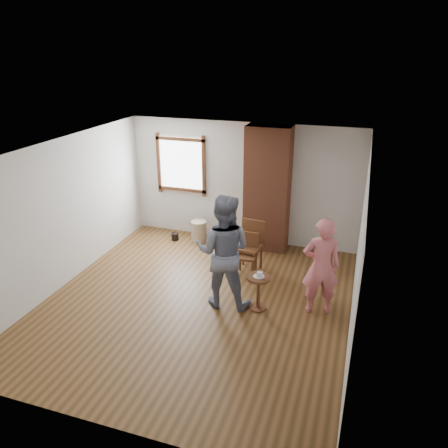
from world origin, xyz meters
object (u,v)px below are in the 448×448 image
at_px(stoneware_crock, 199,231).
at_px(side_table, 258,287).
at_px(man, 223,252).
at_px(dining_chair_right, 250,243).
at_px(person_pink, 321,267).
at_px(dining_chair_left, 247,252).

bearing_deg(stoneware_crock, side_table, -49.67).
distance_m(side_table, man, 0.82).
height_order(stoneware_crock, man, man).
distance_m(dining_chair_right, side_table, 1.39).
xyz_separation_m(dining_chair_right, person_pink, (1.43, -1.06, 0.27)).
height_order(side_table, person_pink, person_pink).
relative_size(side_table, person_pink, 0.37).
height_order(dining_chair_left, person_pink, person_pink).
bearing_deg(side_table, person_pink, 13.74).
bearing_deg(dining_chair_left, dining_chair_right, 87.33).
relative_size(stoneware_crock, dining_chair_left, 0.54).
height_order(side_table, man, man).
bearing_deg(side_table, dining_chair_right, 110.53).
distance_m(stoneware_crock, side_table, 2.97).
xyz_separation_m(man, person_pink, (1.53, 0.25, -0.14)).
distance_m(stoneware_crock, person_pink, 3.56).
relative_size(side_table, man, 0.31).
xyz_separation_m(side_table, man, (-0.59, -0.02, 0.56)).
bearing_deg(person_pink, stoneware_crock, -51.23).
relative_size(dining_chair_left, man, 0.43).
xyz_separation_m(dining_chair_right, man, (-0.11, -1.31, 0.41)).
relative_size(dining_chair_right, side_table, 1.64).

